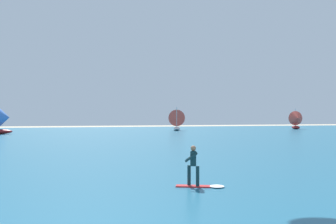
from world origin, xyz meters
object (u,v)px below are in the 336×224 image
object	(u,v)px
kitesurfer	(198,172)
sailboat_mid_right	(297,120)
sailboat_mid_left	(3,120)
sailboat_heeled_over	(177,120)

from	to	relation	value
kitesurfer	sailboat_mid_right	bearing A→B (deg)	55.39
sailboat_mid_left	sailboat_mid_right	distance (m)	54.28
kitesurfer	sailboat_mid_right	size ratio (longest dim) A/B	0.50
kitesurfer	sailboat_heeled_over	size ratio (longest dim) A/B	0.48
kitesurfer	sailboat_heeled_over	xyz separation A→B (m)	(15.29, 57.69, 1.34)
kitesurfer	sailboat_heeled_over	world-z (taller)	sailboat_heeled_over
kitesurfer	sailboat_mid_right	distance (m)	70.67
sailboat_mid_right	sailboat_heeled_over	distance (m)	24.85
sailboat_heeled_over	sailboat_mid_left	bearing A→B (deg)	-166.17
sailboat_mid_right	kitesurfer	bearing A→B (deg)	-124.61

